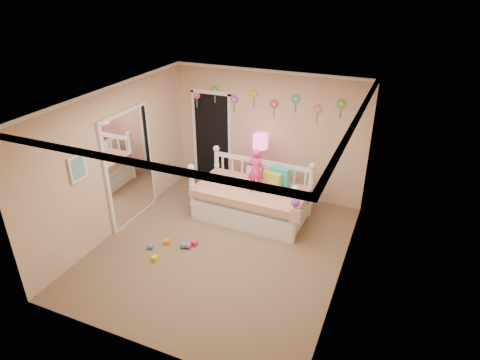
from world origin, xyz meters
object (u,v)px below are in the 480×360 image
at_px(child, 256,170).
at_px(nightstand, 259,182).
at_px(daybed, 252,191).
at_px(table_lamp, 260,145).

height_order(child, nightstand, child).
relative_size(daybed, table_lamp, 3.16).
relative_size(child, table_lamp, 1.26).
distance_m(nightstand, table_lamp, 0.82).
height_order(child, table_lamp, child).
distance_m(daybed, table_lamp, 0.96).
bearing_deg(child, nightstand, -87.44).
distance_m(daybed, child, 0.50).
bearing_deg(table_lamp, daybed, -81.35).
bearing_deg(table_lamp, child, -74.89).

